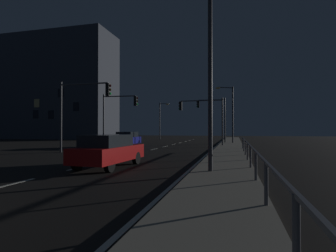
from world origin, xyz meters
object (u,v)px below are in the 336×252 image
object	(u,v)px
traffic_light_far_center	(202,112)
traffic_light_near_left	(213,111)
traffic_light_near_right	(82,102)
street_lamp_median	(161,117)
street_lamp_across_street	(230,109)
car_oncoming	(127,139)
car	(109,150)
traffic_light_overhead_east	(118,110)
street_lamp_corner	(211,60)
building_distant	(52,88)

from	to	relation	value
traffic_light_far_center	traffic_light_near_left	distance (m)	6.42
traffic_light_near_right	street_lamp_median	distance (m)	27.83
traffic_light_near_left	street_lamp_across_street	world-z (taller)	street_lamp_across_street
car_oncoming	street_lamp_median	distance (m)	20.46
car	traffic_light_overhead_east	world-z (taller)	traffic_light_overhead_east
traffic_light_near_left	street_lamp_across_street	xyz separation A→B (m)	(2.17, -0.93, 0.24)
street_lamp_corner	car_oncoming	bearing A→B (deg)	123.20
traffic_light_far_center	street_lamp_corner	distance (m)	18.37
traffic_light_overhead_east	street_lamp_across_street	distance (m)	14.34
car	traffic_light_near_left	size ratio (longest dim) A/B	0.77
street_lamp_median	traffic_light_near_right	bearing A→B (deg)	-87.18
traffic_light_overhead_east	traffic_light_near_left	xyz separation A→B (m)	(8.65, 10.32, 0.39)
traffic_light_overhead_east	building_distant	xyz separation A→B (m)	(-23.73, 20.46, 6.21)
car	street_lamp_corner	distance (m)	6.37
building_distant	traffic_light_near_left	bearing A→B (deg)	-17.39
car_oncoming	traffic_light_far_center	size ratio (longest dim) A/B	0.89
traffic_light_near_left	street_lamp_median	xyz separation A→B (m)	(-10.11, 11.06, -0.20)
car	traffic_light_near_right	distance (m)	9.18
street_lamp_across_street	building_distant	world-z (taller)	building_distant
traffic_light_overhead_east	building_distant	bearing A→B (deg)	139.23
car_oncoming	street_lamp_median	world-z (taller)	street_lamp_median
street_lamp_across_street	building_distant	xyz separation A→B (m)	(-34.55, 11.07, 5.58)
street_lamp_across_street	street_lamp_median	size ratio (longest dim) A/B	1.07
traffic_light_near_right	traffic_light_overhead_east	bearing A→B (deg)	89.25
traffic_light_overhead_east	street_lamp_median	xyz separation A→B (m)	(-1.45, 21.38, 0.18)
car_oncoming	street_lamp_median	bearing A→B (deg)	95.26
car_oncoming	traffic_light_far_center	bearing A→B (deg)	19.55
traffic_light_far_center	street_lamp_corner	size ratio (longest dim) A/B	0.70
building_distant	car	bearing A→B (deg)	-48.84
traffic_light_near_left	street_lamp_median	world-z (taller)	street_lamp_median
street_lamp_median	street_lamp_corner	bearing A→B (deg)	-71.40
street_lamp_corner	street_lamp_across_street	bearing A→B (deg)	89.28
traffic_light_far_center	traffic_light_overhead_east	xyz separation A→B (m)	(-7.99, -3.95, 0.05)
traffic_light_overhead_east	traffic_light_near_right	world-z (taller)	traffic_light_near_right
street_lamp_median	traffic_light_near_left	bearing A→B (deg)	-47.58
car	traffic_light_overhead_east	distance (m)	14.42
building_distant	traffic_light_far_center	bearing A→B (deg)	-27.50
car	building_distant	distance (m)	45.36
street_lamp_across_street	traffic_light_near_left	bearing A→B (deg)	156.85
traffic_light_near_left	car_oncoming	bearing A→B (deg)	-132.30
traffic_light_near_right	street_lamp_median	world-z (taller)	street_lamp_median
traffic_light_far_center	traffic_light_near_right	bearing A→B (deg)	-127.92
street_lamp_across_street	building_distant	distance (m)	36.71
traffic_light_overhead_east	street_lamp_across_street	world-z (taller)	street_lamp_across_street
car_oncoming	street_lamp_across_street	distance (m)	13.71
car	street_lamp_median	xyz separation A→B (m)	(-6.96, 34.36, 3.17)
street_lamp_corner	traffic_light_near_right	bearing A→B (deg)	143.66
traffic_light_far_center	building_distant	world-z (taller)	building_distant
car	building_distant	size ratio (longest dim) A/B	0.18
street_lamp_median	building_distant	bearing A→B (deg)	-177.64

